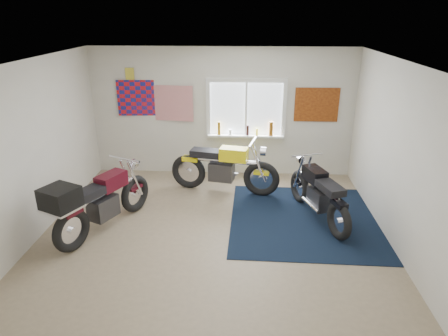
# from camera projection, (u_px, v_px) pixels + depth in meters

# --- Properties ---
(ground) EXTENTS (5.50, 5.50, 0.00)m
(ground) POSITION_uv_depth(u_px,v_px,m) (214.00, 229.00, 6.57)
(ground) COLOR #9E896B
(ground) RESTS_ON ground
(room_shell) EXTENTS (5.50, 5.50, 5.50)m
(room_shell) POSITION_uv_depth(u_px,v_px,m) (213.00, 134.00, 5.96)
(room_shell) COLOR white
(room_shell) RESTS_ON ground
(navy_rug) EXTENTS (2.56, 2.66, 0.01)m
(navy_rug) POSITION_uv_depth(u_px,v_px,m) (304.00, 219.00, 6.88)
(navy_rug) COLOR black
(navy_rug) RESTS_ON ground
(window_assembly) EXTENTS (1.66, 0.17, 1.26)m
(window_assembly) POSITION_uv_depth(u_px,v_px,m) (246.00, 113.00, 8.33)
(window_assembly) COLOR white
(window_assembly) RESTS_ON room_shell
(oil_bottles) EXTENTS (1.17, 0.09, 0.30)m
(oil_bottles) POSITION_uv_depth(u_px,v_px,m) (250.00, 129.00, 8.39)
(oil_bottles) COLOR #865D13
(oil_bottles) RESTS_ON window_assembly
(flag_display) EXTENTS (1.60, 0.10, 1.17)m
(flag_display) POSITION_uv_depth(u_px,v_px,m) (130.00, 74.00, 8.17)
(flag_display) COLOR red
(flag_display) RESTS_ON room_shell
(triumph_poster) EXTENTS (0.90, 0.03, 0.70)m
(triumph_poster) POSITION_uv_depth(u_px,v_px,m) (317.00, 105.00, 8.20)
(triumph_poster) COLOR #A54C14
(triumph_poster) RESTS_ON room_shell
(yellow_triumph) EXTENTS (2.16, 0.71, 1.10)m
(yellow_triumph) POSITION_uv_depth(u_px,v_px,m) (224.00, 169.00, 7.78)
(yellow_triumph) COLOR black
(yellow_triumph) RESTS_ON ground
(black_chrome_bike) EXTENTS (0.85, 1.90, 1.01)m
(black_chrome_bike) POSITION_uv_depth(u_px,v_px,m) (318.00, 195.00, 6.77)
(black_chrome_bike) COLOR black
(black_chrome_bike) RESTS_ON navy_rug
(maroon_tourer) EXTENTS (1.17, 2.02, 1.07)m
(maroon_tourer) POSITION_uv_depth(u_px,v_px,m) (97.00, 202.00, 6.26)
(maroon_tourer) COLOR black
(maroon_tourer) RESTS_ON ground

